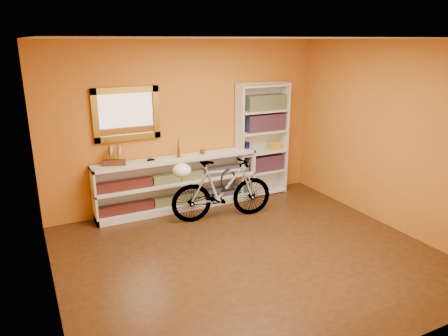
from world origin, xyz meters
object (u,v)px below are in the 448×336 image
helmet (182,171)px  console_unit (178,183)px  bicycle (222,189)px  bookcase (262,140)px

helmet → console_unit: bearing=76.0°
console_unit → helmet: helmet is taller
console_unit → bicycle: bicycle is taller
console_unit → bicycle: bearing=-54.9°
console_unit → helmet: (-0.14, -0.55, 0.39)m
bookcase → helmet: (-1.67, -0.58, -0.14)m
console_unit → helmet: size_ratio=9.61×
console_unit → bookcase: 1.62m
bicycle → helmet: bicycle is taller
bicycle → bookcase: bearing=-49.4°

